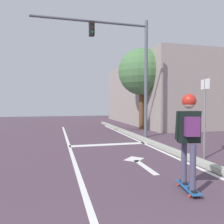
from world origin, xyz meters
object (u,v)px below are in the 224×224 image
skateboard (188,188)px  traffic_signal_mast (122,55)px  street_sign_post (205,105)px  roadside_tree (142,72)px  skater (189,127)px

skateboard → traffic_signal_mast: 7.71m
street_sign_post → roadside_tree: bearing=82.2°
traffic_signal_mast → roadside_tree: 3.95m
skateboard → roadside_tree: (2.99, 9.79, 3.65)m
street_sign_post → roadside_tree: size_ratio=0.48×
traffic_signal_mast → street_sign_post: size_ratio=2.29×
skateboard → street_sign_post: 3.26m
skateboard → skater: skater is taller
skater → street_sign_post: street_sign_post is taller
skateboard → roadside_tree: bearing=73.0°
skateboard → traffic_signal_mast: bearing=83.9°
skater → roadside_tree: roadside_tree is taller
traffic_signal_mast → roadside_tree: size_ratio=1.10×
skateboard → skater: size_ratio=0.47×
roadside_tree → traffic_signal_mast: bearing=-125.6°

